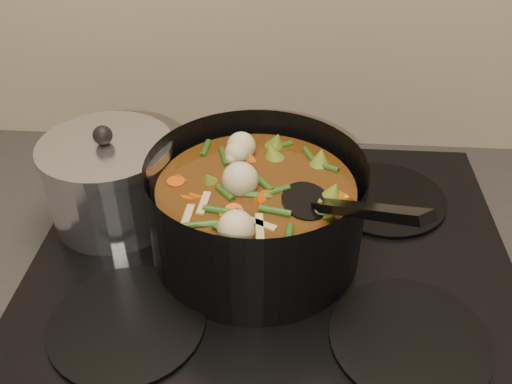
{
  "coord_description": "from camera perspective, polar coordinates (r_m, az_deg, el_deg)",
  "views": [
    {
      "loc": [
        0.02,
        1.38,
        1.44
      ],
      "look_at": [
        -0.02,
        1.94,
        1.02
      ],
      "focal_mm": 40.0,
      "sensor_mm": 36.0,
      "label": 1
    }
  ],
  "objects": [
    {
      "name": "saucepan",
      "position": [
        0.8,
        -14.29,
        1.11
      ],
      "size": [
        0.18,
        0.18,
        0.15
      ],
      "rotation": [
        0.0,
        0.0,
        0.39
      ],
      "color": "silver",
      "rests_on": "stovetop"
    },
    {
      "name": "stockpot",
      "position": [
        0.72,
        0.04,
        -1.97
      ],
      "size": [
        0.35,
        0.35,
        0.2
      ],
      "rotation": [
        0.0,
        0.0,
        0.41
      ],
      "color": "black",
      "rests_on": "stovetop"
    },
    {
      "name": "stovetop",
      "position": [
        0.76,
        1.6,
        -6.73
      ],
      "size": [
        0.62,
        0.54,
        0.03
      ],
      "color": "black",
      "rests_on": "counter"
    }
  ]
}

